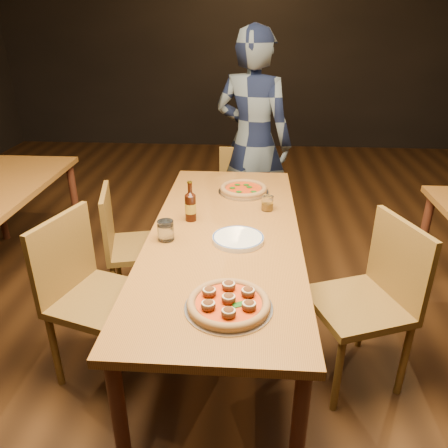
# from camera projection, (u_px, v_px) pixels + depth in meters

# --- Properties ---
(ground) EXTENTS (9.00, 9.00, 0.00)m
(ground) POSITION_uv_depth(u_px,v_px,m) (225.00, 341.00, 2.67)
(ground) COLOR black
(room_shell) EXTENTS (9.00, 9.00, 9.00)m
(room_shell) POSITION_uv_depth(u_px,v_px,m) (225.00, 1.00, 1.87)
(room_shell) COLOR black
(room_shell) RESTS_ON ground
(table_main) EXTENTS (0.80, 2.00, 0.75)m
(table_main) POSITION_uv_depth(u_px,v_px,m) (225.00, 243.00, 2.38)
(table_main) COLOR brown
(table_main) RESTS_ON ground
(chair_main_nw) EXTENTS (0.55, 0.55, 0.95)m
(chair_main_nw) POSITION_uv_depth(u_px,v_px,m) (101.00, 299.00, 2.26)
(chair_main_nw) COLOR brown
(chair_main_nw) RESTS_ON ground
(chair_main_sw) EXTENTS (0.49, 0.49, 0.87)m
(chair_main_sw) POSITION_uv_depth(u_px,v_px,m) (140.00, 246.00, 2.85)
(chair_main_sw) COLOR brown
(chair_main_sw) RESTS_ON ground
(chair_main_e) EXTENTS (0.57, 0.57, 0.95)m
(chair_main_e) POSITION_uv_depth(u_px,v_px,m) (358.00, 304.00, 2.22)
(chair_main_e) COLOR brown
(chair_main_e) RESTS_ON ground
(chair_end) EXTENTS (0.42, 0.42, 0.87)m
(chair_end) POSITION_uv_depth(u_px,v_px,m) (242.00, 202.00, 3.54)
(chair_end) COLOR brown
(chair_end) RESTS_ON ground
(pizza_meatball) EXTENTS (0.35, 0.35, 0.06)m
(pizza_meatball) POSITION_uv_depth(u_px,v_px,m) (229.00, 303.00, 1.72)
(pizza_meatball) COLOR #B7B7BF
(pizza_meatball) RESTS_ON table_main
(pizza_margherita) EXTENTS (0.33, 0.33, 0.04)m
(pizza_margherita) POSITION_uv_depth(u_px,v_px,m) (244.00, 189.00, 2.86)
(pizza_margherita) COLOR #B7B7BF
(pizza_margherita) RESTS_ON table_main
(plate_stack) EXTENTS (0.27, 0.27, 0.03)m
(plate_stack) POSITION_uv_depth(u_px,v_px,m) (238.00, 239.00, 2.24)
(plate_stack) COLOR white
(plate_stack) RESTS_ON table_main
(beer_bottle) EXTENTS (0.06, 0.06, 0.23)m
(beer_bottle) POSITION_uv_depth(u_px,v_px,m) (191.00, 207.00, 2.44)
(beer_bottle) COLOR black
(beer_bottle) RESTS_ON table_main
(water_glass) EXTENTS (0.08, 0.08, 0.11)m
(water_glass) POSITION_uv_depth(u_px,v_px,m) (166.00, 231.00, 2.24)
(water_glass) COLOR white
(water_glass) RESTS_ON table_main
(amber_glass) EXTENTS (0.07, 0.07, 0.09)m
(amber_glass) POSITION_uv_depth(u_px,v_px,m) (267.00, 203.00, 2.59)
(amber_glass) COLOR #8D560F
(amber_glass) RESTS_ON table_main
(diner) EXTENTS (0.75, 0.64, 1.76)m
(diner) POSITION_uv_depth(u_px,v_px,m) (253.00, 143.00, 3.50)
(diner) COLOR black
(diner) RESTS_ON ground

